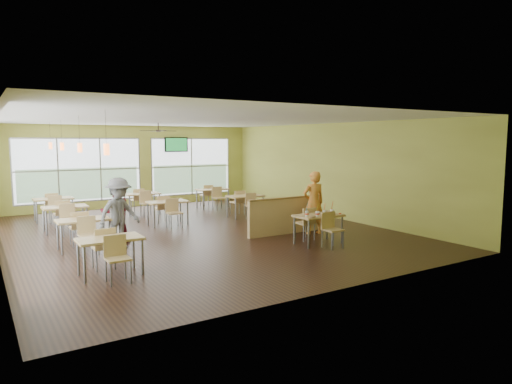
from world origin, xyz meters
TOP-DOWN VIEW (x-y plane):
  - room at (0.00, 0.00)m, footprint 12.00×12.04m
  - window_bays at (-2.65, 3.08)m, footprint 9.24×10.24m
  - main_table at (2.00, -3.00)m, footprint 1.22×1.52m
  - half_wall_divider at (2.00, -1.55)m, footprint 2.40×0.14m
  - dining_tables at (-1.05, 1.71)m, footprint 6.92×8.72m
  - pendant_lights at (-3.20, 0.68)m, footprint 0.11×7.31m
  - ceiling_fan at (-0.00, 3.00)m, footprint 1.25×1.25m
  - tv_backwall at (1.80, 5.90)m, footprint 1.00×0.07m
  - man_plaid at (2.68, -1.97)m, footprint 0.71×0.53m
  - patron_maroon at (-2.33, -0.13)m, footprint 0.87×0.75m
  - patron_grey at (-2.43, -0.83)m, footprint 1.27×0.99m
  - cup_blue at (1.57, -3.08)m, footprint 0.10×0.10m
  - cup_yellow at (1.79, -3.21)m, footprint 0.10×0.10m
  - cup_red_near at (2.09, -3.13)m, footprint 0.09×0.09m
  - cup_red_far at (2.23, -3.25)m, footprint 0.10×0.10m
  - food_basket at (2.34, -2.97)m, footprint 0.26×0.26m
  - ketchup_cup at (2.53, -3.22)m, footprint 0.06×0.06m
  - wrapper_left at (1.62, -3.25)m, footprint 0.18×0.17m
  - wrapper_mid at (2.10, -2.90)m, footprint 0.24×0.22m
  - wrapper_right at (2.28, -3.23)m, footprint 0.18×0.16m

SIDE VIEW (x-z plane):
  - half_wall_divider at x=2.00m, z-range 0.00..1.04m
  - dining_tables at x=-1.05m, z-range 0.20..1.07m
  - main_table at x=2.00m, z-range 0.20..1.07m
  - ketchup_cup at x=2.53m, z-range 0.75..0.78m
  - wrapper_right at x=2.28m, z-range 0.75..0.79m
  - wrapper_left at x=1.62m, z-range 0.75..0.79m
  - patron_maroon at x=-2.33m, z-range 0.00..1.55m
  - wrapper_mid at x=2.10m, z-range 0.75..0.80m
  - food_basket at x=2.34m, z-range 0.75..0.81m
  - cup_red_near at x=2.09m, z-range 0.65..0.98m
  - cup_yellow at x=1.79m, z-range 0.65..0.99m
  - cup_blue at x=1.57m, z-range 0.64..1.01m
  - cup_red_far at x=2.23m, z-range 0.64..1.01m
  - patron_grey at x=-2.43m, z-range 0.00..1.73m
  - man_plaid at x=2.68m, z-range 0.00..1.77m
  - window_bays at x=-2.65m, z-range 0.29..2.66m
  - room at x=0.00m, z-range 0.00..3.20m
  - tv_backwall at x=1.80m, z-range 2.15..2.75m
  - pendant_lights at x=-3.20m, z-range 2.02..2.88m
  - ceiling_fan at x=0.00m, z-range 2.80..3.09m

